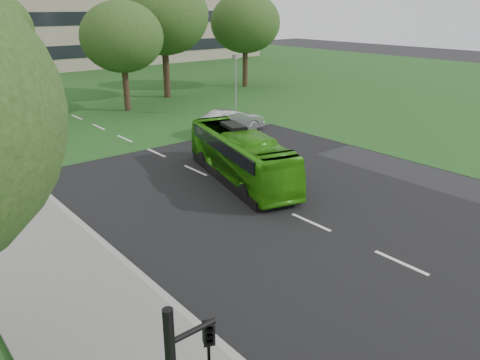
% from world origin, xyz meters
% --- Properties ---
extents(ground, '(160.00, 160.00, 0.00)m').
position_xyz_m(ground, '(0.00, 0.00, 0.00)').
color(ground, black).
rests_on(ground, ground).
extents(street_surfaces, '(120.00, 120.00, 0.15)m').
position_xyz_m(street_surfaces, '(-0.38, 22.75, 0.03)').
color(street_surfaces, black).
rests_on(street_surfaces, ground).
extents(tree_park_c, '(6.37, 6.37, 8.46)m').
position_xyz_m(tree_park_c, '(4.13, 25.69, 5.74)').
color(tree_park_c, black).
rests_on(tree_park_c, ground).
extents(tree_park_d, '(8.02, 8.02, 10.60)m').
position_xyz_m(tree_park_d, '(9.77, 28.83, 7.18)').
color(tree_park_d, black).
rests_on(tree_park_d, ground).
extents(tree_park_e, '(7.04, 7.04, 9.38)m').
position_xyz_m(tree_park_e, '(19.34, 28.99, 6.38)').
color(tree_park_e, black).
rests_on(tree_park_e, ground).
extents(bus, '(4.17, 8.89, 2.41)m').
position_xyz_m(bus, '(1.00, 7.55, 1.21)').
color(bus, '#329610').
rests_on(bus, ground).
extents(sedan, '(4.88, 1.94, 1.58)m').
position_xyz_m(sedan, '(6.16, 14.82, 0.79)').
color(sedan, '#B6B6BB').
rests_on(sedan, ground).
extents(camera_pole, '(0.42, 0.37, 4.56)m').
position_xyz_m(camera_pole, '(10.00, 19.02, 2.94)').
color(camera_pole, gray).
rests_on(camera_pole, ground).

